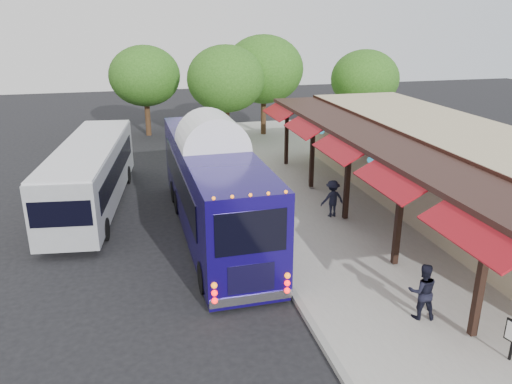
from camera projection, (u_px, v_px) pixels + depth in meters
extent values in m
plane|color=black|center=(284.00, 283.00, 15.57)|extent=(90.00, 90.00, 0.00)
cube|color=#9E9B93|center=(372.00, 218.00, 20.34)|extent=(10.00, 40.00, 0.15)
cube|color=gray|center=(255.00, 230.00, 19.21)|extent=(0.20, 40.00, 0.16)
cube|color=tan|center=(453.00, 172.00, 20.56)|extent=(5.00, 20.00, 3.60)
cube|color=black|center=(402.00, 140.00, 19.48)|extent=(0.06, 20.00, 0.60)
cube|color=#331E19|center=(377.00, 139.00, 19.21)|extent=(2.60, 20.00, 0.18)
cube|color=black|center=(481.00, 279.00, 12.16)|extent=(0.18, 0.18, 3.16)
cube|color=maroon|center=(474.00, 231.00, 11.62)|extent=(1.00, 3.20, 0.57)
cube|color=black|center=(399.00, 218.00, 15.82)|extent=(0.18, 0.18, 3.16)
cube|color=maroon|center=(390.00, 179.00, 15.28)|extent=(1.00, 3.20, 0.57)
cube|color=black|center=(347.00, 180.00, 19.48)|extent=(0.18, 0.18, 3.16)
cube|color=maroon|center=(339.00, 148.00, 18.94)|extent=(1.00, 3.20, 0.57)
cube|color=black|center=(312.00, 154.00, 23.14)|extent=(0.18, 0.18, 3.16)
cube|color=maroon|center=(304.00, 126.00, 22.60)|extent=(1.00, 3.20, 0.57)
cube|color=black|center=(287.00, 136.00, 26.80)|extent=(0.18, 0.18, 3.16)
cube|color=maroon|center=(279.00, 111.00, 26.26)|extent=(1.00, 3.20, 0.57)
sphere|color=#186584|center=(453.00, 208.00, 13.73)|extent=(0.26, 0.26, 0.26)
sphere|color=#186584|center=(371.00, 160.00, 18.31)|extent=(0.26, 0.26, 0.26)
sphere|color=#186584|center=(322.00, 131.00, 22.88)|extent=(0.26, 0.26, 0.26)
cube|color=#100751|center=(213.00, 184.00, 18.65)|extent=(2.63, 11.47, 3.00)
cube|color=#100751|center=(214.00, 225.00, 19.19)|extent=(2.58, 11.35, 0.33)
ellipsoid|color=white|center=(212.00, 146.00, 18.15)|extent=(2.63, 11.24, 0.53)
cube|color=black|center=(247.00, 233.00, 13.24)|extent=(1.99, 0.07, 1.24)
cube|color=silver|center=(247.00, 298.00, 13.98)|extent=(2.38, 0.21, 0.27)
sphere|color=#FF0C0C|center=(211.00, 297.00, 13.58)|extent=(0.17, 0.17, 0.17)
sphere|color=#FF0C0C|center=(284.00, 287.00, 14.05)|extent=(0.17, 0.17, 0.17)
cylinder|color=black|center=(202.00, 277.00, 14.90)|extent=(0.30, 1.00, 0.99)
cylinder|color=black|center=(272.00, 269.00, 15.40)|extent=(0.30, 1.00, 0.99)
cylinder|color=black|center=(176.00, 191.00, 22.22)|extent=(0.30, 1.00, 0.99)
cylinder|color=black|center=(225.00, 187.00, 22.72)|extent=(0.30, 1.00, 0.99)
cube|color=gray|center=(91.00, 173.00, 21.33)|extent=(3.53, 10.61, 2.40)
cube|color=black|center=(62.00, 171.00, 21.01)|extent=(1.12, 8.79, 0.91)
cube|color=black|center=(118.00, 167.00, 21.52)|extent=(1.12, 8.79, 0.91)
cube|color=silver|center=(88.00, 145.00, 20.92)|extent=(3.46, 10.40, 0.09)
cylinder|color=black|center=(58.00, 233.00, 18.12)|extent=(0.36, 0.89, 0.87)
cylinder|color=black|center=(117.00, 227.00, 18.59)|extent=(0.36, 0.89, 0.87)
cylinder|color=black|center=(75.00, 178.00, 24.32)|extent=(0.36, 0.89, 0.87)
cylinder|color=black|center=(119.00, 174.00, 24.79)|extent=(0.36, 0.89, 0.87)
imported|color=black|center=(265.00, 199.00, 19.51)|extent=(0.73, 0.51, 1.92)
imported|color=black|center=(423.00, 291.00, 13.29)|extent=(0.91, 0.79, 1.59)
imported|color=black|center=(253.00, 186.00, 21.36)|extent=(1.08, 0.66, 1.71)
imported|color=black|center=(332.00, 199.00, 20.13)|extent=(1.04, 0.67, 1.53)
cylinder|color=#382314|center=(227.00, 123.00, 32.01)|extent=(0.36, 0.36, 2.83)
ellipsoid|color=#204E13|center=(226.00, 79.00, 31.08)|extent=(4.89, 4.89, 4.16)
cylinder|color=#382314|center=(263.00, 114.00, 34.19)|extent=(0.36, 0.36, 3.06)
ellipsoid|color=#204E13|center=(264.00, 69.00, 33.19)|extent=(5.29, 5.29, 4.50)
cylinder|color=#382314|center=(362.00, 117.00, 34.29)|extent=(0.36, 0.36, 2.64)
ellipsoid|color=#204E13|center=(365.00, 79.00, 33.43)|extent=(4.55, 4.55, 3.87)
cylinder|color=#382314|center=(148.00, 116.00, 34.44)|extent=(0.36, 0.36, 2.76)
ellipsoid|color=#204E13|center=(145.00, 76.00, 33.54)|extent=(4.76, 4.76, 4.05)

